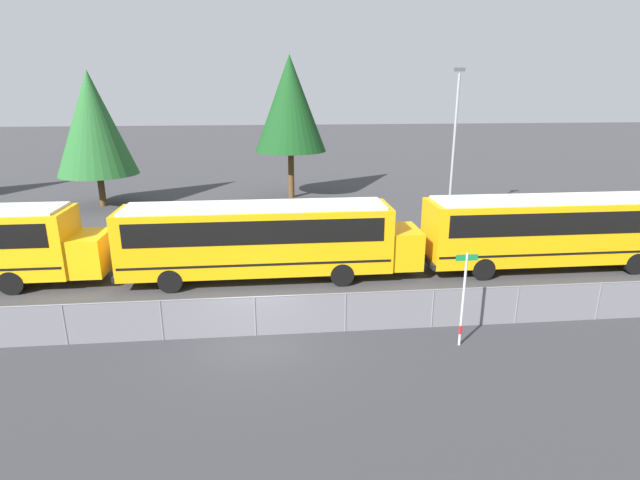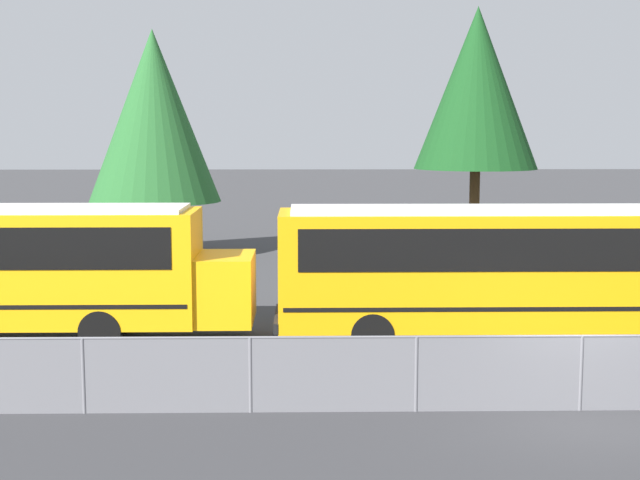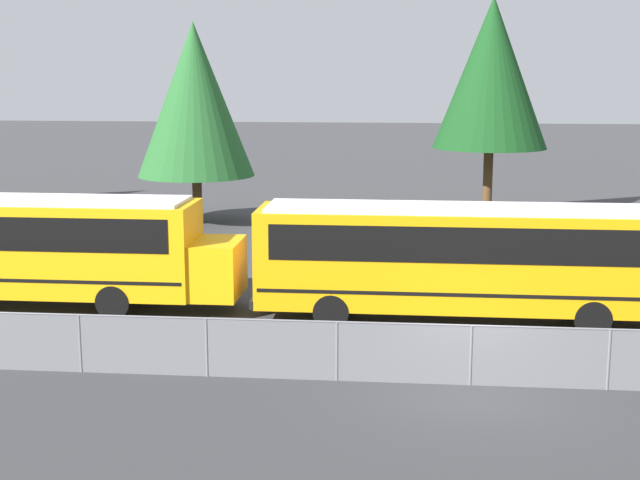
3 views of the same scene
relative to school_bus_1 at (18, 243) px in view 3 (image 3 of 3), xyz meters
The scene contains 6 objects.
ground_plane 14.39m from the school_bus_1, 23.28° to the right, with size 200.00×200.00×0.00m, color #38383A.
fence 14.31m from the school_bus_1, 23.29° to the right, with size 79.16×0.07×1.43m.
school_bus_1 is the anchor object (origin of this frame).
school_bus_2 13.37m from the school_bus_1, ahead, with size 12.84×2.46×3.32m.
tree_1 23.02m from the school_bus_1, 47.05° to the left, with size 5.23×5.23×10.29m.
tree_2 15.49m from the school_bus_1, 82.58° to the left, with size 5.33×5.33×9.17m.
Camera 3 is at (-1.53, -19.51, 7.09)m, focal length 50.00 mm.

